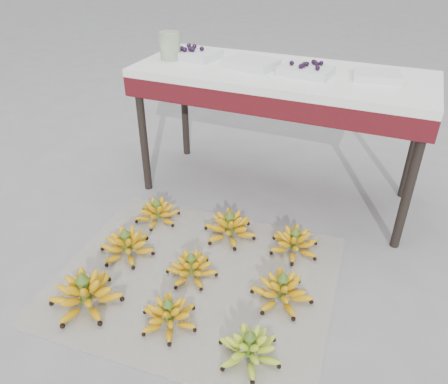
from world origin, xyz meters
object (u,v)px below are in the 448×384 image
at_px(bunch_back_center, 230,227).
at_px(tray_far_left, 194,54).
at_px(bunch_front_center, 169,315).
at_px(bunch_mid_right, 282,291).
at_px(bunch_back_left, 157,212).
at_px(tray_right, 306,70).
at_px(bunch_mid_center, 192,268).
at_px(bunch_back_right, 294,243).
at_px(newspaper_mat, 196,278).
at_px(tray_left, 251,63).
at_px(vendor_table, 281,86).
at_px(bunch_front_left, 85,294).
at_px(tray_far_right, 377,76).
at_px(glass_jar, 170,46).
at_px(bunch_front_right, 249,348).
at_px(bunch_mid_left, 127,245).

xyz_separation_m(bunch_back_center, tray_far_left, (-0.46, 0.56, 0.71)).
relative_size(bunch_front_center, bunch_mid_right, 1.10).
relative_size(bunch_back_left, tray_right, 1.15).
height_order(bunch_mid_center, bunch_back_right, bunch_back_right).
bearing_deg(bunch_back_right, newspaper_mat, -157.54).
height_order(bunch_mid_right, tray_left, tray_left).
xyz_separation_m(bunch_back_left, tray_far_left, (-0.03, 0.58, 0.72)).
bearing_deg(tray_far_left, bunch_back_left, -86.58).
bearing_deg(bunch_back_left, vendor_table, 25.02).
height_order(bunch_front_center, bunch_back_left, bunch_back_left).
bearing_deg(tray_right, bunch_mid_right, -78.36).
relative_size(bunch_front_center, vendor_table, 0.20).
xyz_separation_m(newspaper_mat, tray_left, (-0.07, 0.86, 0.77)).
distance_m(bunch_front_left, tray_right, 1.50).
height_order(bunch_front_center, tray_left, tray_left).
distance_m(bunch_back_center, tray_far_right, 1.05).
height_order(bunch_mid_center, tray_far_right, tray_far_right).
bearing_deg(bunch_back_left, tray_far_right, 7.75).
bearing_deg(bunch_back_left, glass_jar, 83.30).
distance_m(bunch_mid_right, tray_left, 1.20).
xyz_separation_m(bunch_front_right, bunch_mid_left, (-0.76, 0.33, 0.00)).
bearing_deg(glass_jar, newspaper_mat, -57.02).
bearing_deg(newspaper_mat, bunch_mid_left, 177.58).
relative_size(bunch_mid_right, tray_far_right, 1.11).
height_order(bunch_mid_center, tray_far_left, tray_far_left).
distance_m(bunch_front_right, tray_far_left, 1.63).
bearing_deg(vendor_table, bunch_back_center, -98.13).
bearing_deg(bunch_back_left, bunch_front_center, -78.79).
relative_size(newspaper_mat, tray_far_left, 4.10).
relative_size(bunch_mid_left, tray_far_left, 0.91).
height_order(bunch_back_left, tray_right, tray_right).
bearing_deg(bunch_front_center, bunch_back_right, 82.35).
bearing_deg(newspaper_mat, bunch_back_center, 86.20).
bearing_deg(bunch_front_left, glass_jar, 94.70).
height_order(bunch_mid_right, tray_far_right, tray_far_right).
bearing_deg(bunch_mid_left, bunch_front_right, -26.15).
xyz_separation_m(bunch_front_left, bunch_front_right, (0.73, 0.02, -0.01)).
distance_m(bunch_front_center, bunch_front_right, 0.36).
distance_m(bunch_mid_right, bunch_back_left, 0.86).
bearing_deg(tray_far_right, bunch_mid_center, -123.58).
distance_m(newspaper_mat, tray_far_right, 1.32).
distance_m(tray_far_left, glass_jar, 0.14).
relative_size(bunch_front_left, tray_far_right, 1.29).
xyz_separation_m(bunch_front_left, bunch_front_center, (0.38, 0.05, -0.01)).
xyz_separation_m(bunch_back_right, glass_jar, (-0.91, 0.47, 0.77)).
height_order(bunch_front_right, tray_far_left, tray_far_left).
bearing_deg(bunch_mid_left, bunch_front_left, -87.84).
xyz_separation_m(newspaper_mat, bunch_back_center, (0.02, 0.35, 0.06)).
distance_m(bunch_back_center, glass_jar, 1.07).
distance_m(bunch_back_right, tray_left, 0.97).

